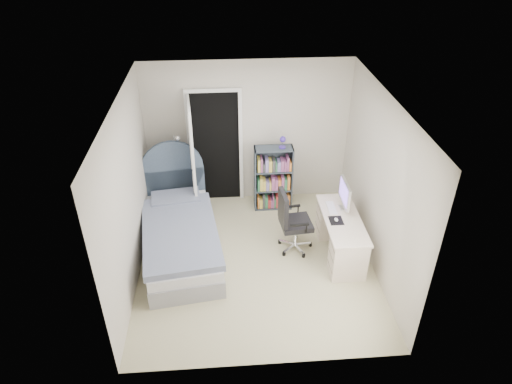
{
  "coord_description": "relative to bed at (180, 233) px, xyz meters",
  "views": [
    {
      "loc": [
        -0.39,
        -5.17,
        4.51
      ],
      "look_at": [
        0.01,
        0.15,
        1.13
      ],
      "focal_mm": 32.0,
      "sensor_mm": 36.0,
      "label": 1
    }
  ],
  "objects": [
    {
      "name": "office_chair",
      "position": [
        1.66,
        -0.11,
        0.25
      ],
      "size": [
        0.54,
        0.55,
        1.02
      ],
      "color": "silver",
      "rests_on": "ground"
    },
    {
      "name": "bookcase",
      "position": [
        1.53,
        1.07,
        0.22
      ],
      "size": [
        0.64,
        0.27,
        1.36
      ],
      "color": "#37414B",
      "rests_on": "ground"
    },
    {
      "name": "desk",
      "position": [
        2.39,
        -0.27,
        0.05
      ],
      "size": [
        0.53,
        1.33,
        1.09
      ],
      "color": "beige",
      "rests_on": "ground"
    },
    {
      "name": "room_shell",
      "position": [
        1.12,
        -0.37,
        0.94
      ],
      "size": [
        3.5,
        3.7,
        2.6
      ],
      "color": "tan",
      "rests_on": "ground"
    },
    {
      "name": "bed",
      "position": [
        0.0,
        0.0,
        0.0
      ],
      "size": [
        1.33,
        2.33,
        1.36
      ],
      "color": "gray",
      "rests_on": "ground"
    },
    {
      "name": "nightstand",
      "position": [
        -0.04,
        1.13,
        0.08
      ],
      "size": [
        0.4,
        0.4,
        0.59
      ],
      "color": "tan",
      "rests_on": "ground"
    },
    {
      "name": "floor_lamp",
      "position": [
        -0.04,
        1.03,
        0.28
      ],
      "size": [
        0.21,
        0.21,
        1.45
      ],
      "color": "silver",
      "rests_on": "ground"
    },
    {
      "name": "door",
      "position": [
        0.33,
        1.14,
        0.73
      ],
      "size": [
        0.92,
        0.83,
        2.06
      ],
      "color": "black",
      "rests_on": "ground"
    }
  ]
}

